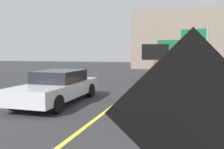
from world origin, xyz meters
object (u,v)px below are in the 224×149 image
(arrow_board_trailer, at_px, (155,81))
(pickup_car, at_px, (58,86))
(box_truck, at_px, (175,59))
(traffic_cone_mid_lane, at_px, (155,111))
(traffic_cone_near_sign, at_px, (164,143))
(highway_guide_sign, at_px, (199,42))
(traffic_cone_far_lane, at_px, (155,95))
(traffic_cone_curbside, at_px, (156,88))
(roadwork_sign, at_px, (190,119))

(arrow_board_trailer, xyz_separation_m, pickup_car, (-3.58, -5.28, 0.22))
(box_truck, bearing_deg, traffic_cone_mid_lane, -91.33)
(arrow_board_trailer, relative_size, box_truck, 0.39)
(arrow_board_trailer, relative_size, traffic_cone_near_sign, 3.51)
(box_truck, distance_m, traffic_cone_mid_lane, 12.82)
(highway_guide_sign, distance_m, traffic_cone_mid_lane, 19.44)
(traffic_cone_near_sign, relative_size, traffic_cone_far_lane, 1.13)
(pickup_car, height_order, traffic_cone_mid_lane, pickup_car)
(box_truck, bearing_deg, traffic_cone_curbside, -95.89)
(traffic_cone_near_sign, relative_size, traffic_cone_mid_lane, 1.30)
(traffic_cone_mid_lane, distance_m, traffic_cone_far_lane, 2.65)
(highway_guide_sign, height_order, traffic_cone_curbside, highway_guide_sign)
(highway_guide_sign, bearing_deg, box_truck, -110.44)
(highway_guide_sign, bearing_deg, traffic_cone_near_sign, -95.67)
(box_truck, relative_size, traffic_cone_curbside, 11.59)
(pickup_car, bearing_deg, traffic_cone_far_lane, 16.37)
(arrow_board_trailer, bearing_deg, traffic_cone_far_lane, -83.76)
(traffic_cone_near_sign, height_order, traffic_cone_mid_lane, traffic_cone_near_sign)
(traffic_cone_mid_lane, bearing_deg, roadwork_sign, -80.53)
(box_truck, relative_size, traffic_cone_near_sign, 8.93)
(arrow_board_trailer, bearing_deg, pickup_car, -124.13)
(traffic_cone_far_lane, bearing_deg, roadwork_sign, -81.59)
(arrow_board_trailer, distance_m, highway_guide_sign, 13.06)
(traffic_cone_curbside, bearing_deg, box_truck, 84.11)
(pickup_car, bearing_deg, traffic_cone_mid_lane, -18.55)
(traffic_cone_mid_lane, bearing_deg, traffic_cone_near_sign, -80.76)
(roadwork_sign, bearing_deg, pickup_car, 128.68)
(roadwork_sign, relative_size, pickup_car, 0.47)
(box_truck, distance_m, pickup_car, 12.23)
(pickup_car, xyz_separation_m, traffic_cone_curbside, (3.83, 3.68, -0.41))
(roadwork_sign, bearing_deg, highway_guide_sign, 85.71)
(traffic_cone_far_lane, distance_m, traffic_cone_curbside, 2.50)
(box_truck, xyz_separation_m, traffic_cone_curbside, (-0.78, -7.60, -1.42))
(traffic_cone_curbside, bearing_deg, arrow_board_trailer, 99.05)
(roadwork_sign, distance_m, pickup_car, 8.28)
(traffic_cone_mid_lane, bearing_deg, traffic_cone_curbside, 95.44)
(box_truck, relative_size, highway_guide_sign, 1.37)
(traffic_cone_far_lane, xyz_separation_m, traffic_cone_curbside, (-0.19, 2.50, -0.04))
(highway_guide_sign, distance_m, traffic_cone_far_lane, 16.91)
(roadwork_sign, relative_size, traffic_cone_mid_lane, 3.95)
(arrow_board_trailer, height_order, highway_guide_sign, highway_guide_sign)
(roadwork_sign, height_order, arrow_board_trailer, arrow_board_trailer)
(roadwork_sign, height_order, traffic_cone_mid_lane, roadwork_sign)
(box_truck, height_order, pickup_car, box_truck)
(box_truck, xyz_separation_m, traffic_cone_mid_lane, (-0.30, -12.73, -1.42))
(roadwork_sign, distance_m, traffic_cone_far_lane, 7.79)
(arrow_board_trailer, distance_m, pickup_car, 6.38)
(traffic_cone_far_lane, bearing_deg, traffic_cone_curbside, 94.42)
(pickup_car, bearing_deg, box_truck, 67.74)
(box_truck, relative_size, traffic_cone_mid_lane, 11.62)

